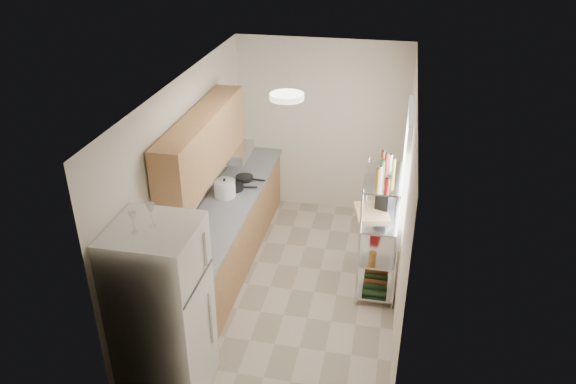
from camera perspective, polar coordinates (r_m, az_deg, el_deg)
name	(u,v)px	position (r m, az deg, el deg)	size (l,w,h in m)	color
room	(292,197)	(6.32, 0.44, -0.48)	(2.52, 4.42, 2.62)	#BAAB96
counter_run	(229,232)	(7.31, -6.02, -4.06)	(0.63, 3.51, 0.90)	#B8814E
upper_cabinets	(203,144)	(6.45, -8.64, 4.82)	(0.33, 2.20, 0.72)	#B8814E
range_hood	(230,151)	(7.29, -5.94, 4.17)	(0.50, 0.60, 0.12)	#B7BABC
window	(405,173)	(6.43, 11.84, 1.90)	(0.06, 1.00, 1.46)	white
bakers_rack	(382,208)	(6.58, 9.55, -1.58)	(0.45, 0.90, 1.73)	silver
ceiling_dome	(287,96)	(5.55, -0.12, 9.69)	(0.34, 0.34, 0.06)	white
refrigerator	(163,313)	(5.39, -12.63, -11.89)	(0.75, 0.75, 1.83)	white
wine_glass_a	(151,215)	(4.84, -13.72, -2.28)	(0.08, 0.08, 0.21)	silver
wine_glass_b	(133,222)	(4.79, -15.44, -2.98)	(0.07, 0.07, 0.19)	silver
rice_cooker	(225,189)	(7.17, -6.44, 0.35)	(0.27, 0.27, 0.22)	silver
frying_pan_large	(233,187)	(7.38, -5.61, 0.48)	(0.29, 0.29, 0.05)	black
frying_pan_small	(244,178)	(7.61, -4.45, 1.43)	(0.24, 0.24, 0.05)	black
cutting_board	(372,212)	(6.64, 8.52, -2.02)	(0.37, 0.48, 0.03)	tan
espresso_machine	(385,198)	(6.70, 9.87, -0.64)	(0.16, 0.24, 0.28)	black
storage_bag	(376,227)	(7.10, 8.96, -3.49)	(0.11, 0.15, 0.17)	#B11518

